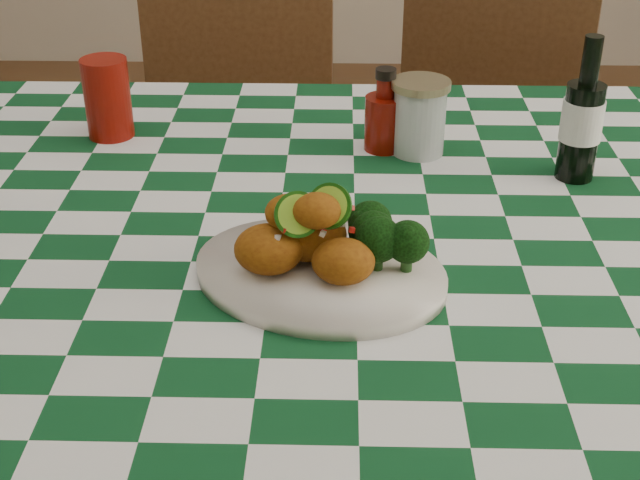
# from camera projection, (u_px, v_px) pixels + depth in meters

# --- Properties ---
(dining_table) EXTENTS (1.66, 1.06, 0.79)m
(dining_table) POSITION_uv_depth(u_px,v_px,m) (350.00, 433.00, 1.41)
(dining_table) COLOR #0D411E
(dining_table) RESTS_ON ground
(plate) EXTENTS (0.37, 0.33, 0.02)m
(plate) POSITION_uv_depth(u_px,v_px,m) (320.00, 273.00, 1.07)
(plate) COLOR silver
(plate) RESTS_ON dining_table
(fried_chicken_pile) EXTENTS (0.15, 0.11, 0.10)m
(fried_chicken_pile) POSITION_uv_depth(u_px,v_px,m) (317.00, 231.00, 1.04)
(fried_chicken_pile) COLOR #8D4F0D
(fried_chicken_pile) RESTS_ON plate
(broccoli_side) EXTENTS (0.09, 0.09, 0.07)m
(broccoli_side) POSITION_uv_depth(u_px,v_px,m) (389.00, 238.00, 1.05)
(broccoli_side) COLOR black
(broccoli_side) RESTS_ON plate
(red_tumbler) EXTENTS (0.08, 0.08, 0.13)m
(red_tumbler) POSITION_uv_depth(u_px,v_px,m) (107.00, 98.00, 1.42)
(red_tumbler) COLOR maroon
(red_tumbler) RESTS_ON dining_table
(ketchup_bottle) EXTENTS (0.08, 0.08, 0.13)m
(ketchup_bottle) POSITION_uv_depth(u_px,v_px,m) (385.00, 110.00, 1.38)
(ketchup_bottle) COLOR #710E05
(ketchup_bottle) RESTS_ON dining_table
(mason_jar) EXTENTS (0.11, 0.11, 0.12)m
(mason_jar) POSITION_uv_depth(u_px,v_px,m) (419.00, 117.00, 1.37)
(mason_jar) COLOR #B2BCBA
(mason_jar) RESTS_ON dining_table
(beer_bottle) EXTENTS (0.07, 0.07, 0.21)m
(beer_bottle) POSITION_uv_depth(u_px,v_px,m) (584.00, 109.00, 1.27)
(beer_bottle) COLOR black
(beer_bottle) RESTS_ON dining_table
(wooden_chair_left) EXTENTS (0.46, 0.48, 0.96)m
(wooden_chair_left) POSITION_uv_depth(u_px,v_px,m) (230.00, 181.00, 2.00)
(wooden_chair_left) COLOR #472814
(wooden_chair_left) RESTS_ON ground
(wooden_chair_right) EXTENTS (0.55, 0.56, 0.93)m
(wooden_chair_right) POSITION_uv_depth(u_px,v_px,m) (468.00, 192.00, 1.99)
(wooden_chair_right) COLOR #472814
(wooden_chair_right) RESTS_ON ground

